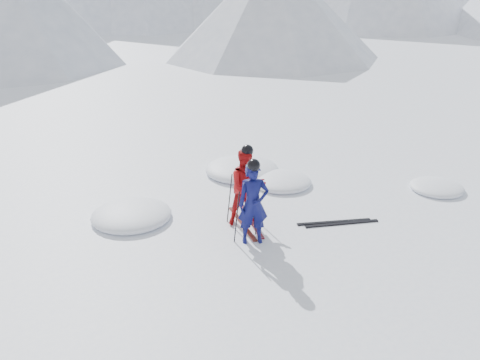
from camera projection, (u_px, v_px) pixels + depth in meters
ground at (313, 218)px, 11.58m from camera, size 160.00×160.00×0.00m
skier_blue at (253, 204)px, 10.27m from camera, size 0.74×0.62×1.72m
skier_red at (247, 187)px, 11.04m from camera, size 0.97×0.83×1.73m
pole_blue_left at (237, 217)px, 10.36m from camera, size 0.12×0.08×1.14m
pole_blue_right at (257, 209)px, 10.69m from camera, size 0.12×0.07×1.14m
pole_red_left at (230, 198)px, 11.21m from camera, size 0.12×0.09×1.15m
pole_red_right at (255, 194)px, 11.41m from camera, size 0.12×0.08×1.15m
ski_worn_left at (242, 223)px, 11.31m from camera, size 0.42×1.69×0.03m
ski_worn_right at (251, 221)px, 11.42m from camera, size 0.53×1.66×0.03m
ski_loose_a at (334, 222)px, 11.37m from camera, size 1.62×0.70×0.03m
ski_loose_b at (342, 224)px, 11.30m from camera, size 1.63×0.65×0.03m
snow_lumps at (244, 188)px, 13.17m from camera, size 8.94×5.26×0.45m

